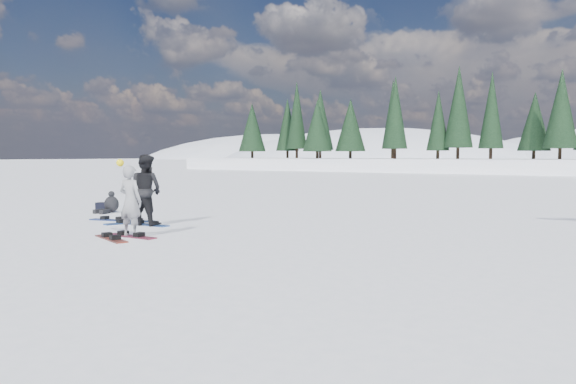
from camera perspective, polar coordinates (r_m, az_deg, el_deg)
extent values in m
plane|color=white|center=(14.65, -9.81, -4.06)|extent=(420.00, 420.00, 0.00)
cube|color=white|center=(66.47, 24.27, 0.90)|extent=(90.00, 14.00, 5.00)
ellipsoid|color=white|center=(198.14, 8.96, -0.75)|extent=(143.00, 110.00, 49.50)
ellipsoid|color=white|center=(267.23, -1.35, 0.32)|extent=(169.00, 130.00, 52.00)
cone|color=black|center=(81.32, -3.27, 6.11)|extent=(3.20, 3.20, 7.50)
cone|color=black|center=(79.42, -1.33, 6.17)|extent=(3.20, 3.20, 7.50)
cone|color=black|center=(77.61, 0.70, 6.22)|extent=(3.20, 3.20, 7.50)
cone|color=black|center=(75.91, 2.83, 6.27)|extent=(3.20, 3.20, 7.50)
cone|color=black|center=(74.31, 5.05, 6.31)|extent=(3.20, 3.20, 7.50)
cone|color=black|center=(72.83, 7.36, 6.35)|extent=(3.20, 3.20, 7.50)
cone|color=black|center=(71.47, 9.77, 6.37)|extent=(3.20, 3.20, 7.50)
cone|color=black|center=(70.24, 12.26, 6.39)|extent=(3.20, 3.20, 7.50)
cone|color=black|center=(69.15, 14.84, 6.39)|extent=(3.20, 3.20, 7.50)
cone|color=black|center=(68.20, 17.50, 6.38)|extent=(3.20, 3.20, 7.50)
cone|color=black|center=(67.40, 20.23, 6.35)|extent=(3.20, 3.20, 7.50)
cone|color=black|center=(66.75, 23.01, 6.31)|extent=(3.20, 3.20, 7.50)
cone|color=black|center=(66.26, 25.84, 6.26)|extent=(3.20, 3.20, 7.50)
imported|color=gray|center=(14.07, -15.72, -0.91)|extent=(0.67, 0.48, 1.74)
sphere|color=yellow|center=(14.10, -16.69, 2.86)|extent=(0.18, 0.18, 0.18)
imported|color=black|center=(16.29, -14.24, 0.20)|extent=(1.05, 0.85, 2.00)
ellipsoid|color=black|center=(20.26, -17.49, -1.18)|extent=(0.61, 0.55, 0.56)
sphere|color=black|center=(20.23, -17.51, -0.20)|extent=(0.21, 0.21, 0.21)
cube|color=black|center=(19.92, -18.11, -1.91)|extent=(0.30, 0.51, 0.14)
cube|color=black|center=(20.13, -18.59, -1.86)|extent=(0.17, 0.49, 0.14)
cube|color=black|center=(20.93, -18.28, -1.43)|extent=(0.49, 0.37, 0.30)
cube|color=maroon|center=(14.16, -15.66, -4.36)|extent=(1.50, 0.28, 0.03)
cube|color=#1A4291|center=(16.38, -14.19, -3.24)|extent=(1.51, 0.36, 0.03)
cube|color=maroon|center=(13.90, -17.53, -4.55)|extent=(1.50, 0.79, 0.03)
cube|color=#1A4694|center=(17.01, -15.78, -3.01)|extent=(0.68, 1.52, 0.03)
cube|color=navy|center=(17.79, -17.41, -2.74)|extent=(1.52, 0.61, 0.03)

